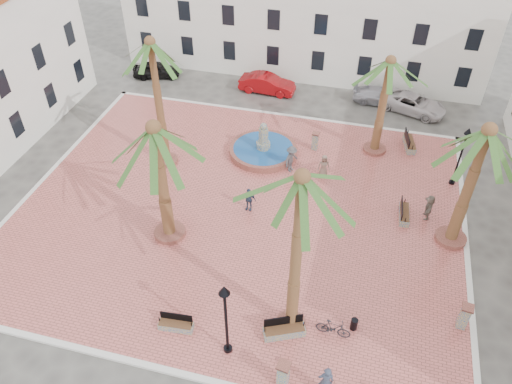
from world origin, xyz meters
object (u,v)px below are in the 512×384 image
car_red (267,84)px  bench_s (176,325)px  pedestrian_north (291,159)px  bollard_se (283,374)px  bicycle_b (333,328)px  pedestrian_fountain_a (324,166)px  palm_e (484,146)px  bench_se (284,331)px  pedestrian_east (429,207)px  bench_ne (409,143)px  cyclist_a (326,381)px  palm_sw (156,143)px  car_white (413,104)px  litter_bin (354,324)px  palm_ne (389,73)px  fountain (263,149)px  bench_e (404,214)px  lamppost_e (463,147)px  lamppost_s (225,309)px  car_silver (381,96)px  car_black (156,70)px  bollard_e (464,316)px  palm_nw (152,56)px  pedestrian_fountain_b (249,199)px  bollard_n (315,141)px  palm_s (301,196)px

car_red → bench_s: bearing=-174.3°
pedestrian_north → car_red: (-4.04, 10.00, -0.34)m
bollard_se → bicycle_b: (1.72, 2.99, -0.29)m
bollard_se → pedestrian_fountain_a: size_ratio=0.98×
palm_e → bench_se: (-7.71, -8.36, -6.11)m
pedestrian_east → bollard_se: bearing=-24.1°
bench_ne → cyclist_a: size_ratio=1.11×
palm_sw → bench_ne: palm_sw is taller
car_white → pedestrian_north: bearing=162.0°
litter_bin → cyclist_a: bearing=-103.7°
bollard_se → bicycle_b: 3.46m
palm_e → palm_ne: palm_e is taller
fountain → cyclist_a: 17.40m
bench_ne → pedestrian_east: (1.19, -7.06, 0.51)m
bench_e → litter_bin: 8.67m
bench_se → lamppost_e: lamppost_e is taller
pedestrian_east → car_red: 17.67m
bicycle_b → lamppost_s: bearing=117.9°
palm_ne → car_red: (-9.15, 6.30, -5.24)m
car_silver → lamppost_s: bearing=169.5°
palm_e → lamppost_s: size_ratio=1.70×
pedestrian_north → lamppost_s: bearing=-156.0°
palm_ne → car_black: 20.70m
bollard_e → bench_e: bearing=112.2°
lamppost_e → car_black: size_ratio=1.06×
bollard_e → cyclist_a: bearing=-139.4°
fountain → palm_nw: (-6.02, -2.55, 7.22)m
palm_nw → bicycle_b: palm_nw is taller
bench_ne → bicycle_b: size_ratio=1.24×
lamppost_e → pedestrian_east: size_ratio=2.57×
car_white → pedestrian_fountain_b: bearing=166.4°
car_red → car_silver: (9.06, 0.55, -0.12)m
bench_e → cyclist_a: size_ratio=0.98×
palm_e → pedestrian_north: 11.97m
palm_sw → pedestrian_north: 10.66m
cyclist_a → car_red: size_ratio=0.41×
lamppost_s → bollard_n: size_ratio=3.42×
lamppost_e → bollard_se: (-7.51, -16.00, -2.03)m
car_red → lamppost_s: bearing=-167.9°
palm_nw → pedestrian_north: palm_nw is taller
pedestrian_fountain_a → lamppost_s: bearing=-111.6°
palm_s → pedestrian_north: 13.94m
fountain → litter_bin: (7.52, -12.56, 0.00)m
lamppost_s → pedestrian_east: size_ratio=2.80×
cyclist_a → car_silver: size_ratio=0.43×
lamppost_e → car_white: size_ratio=0.84×
pedestrian_fountain_b → pedestrian_north: size_ratio=0.84×
palm_nw → bollard_n: (9.35, 3.92, -6.86)m
lamppost_s → pedestrian_fountain_a: 14.12m
pedestrian_fountain_b → car_black: pedestrian_fountain_b is taller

